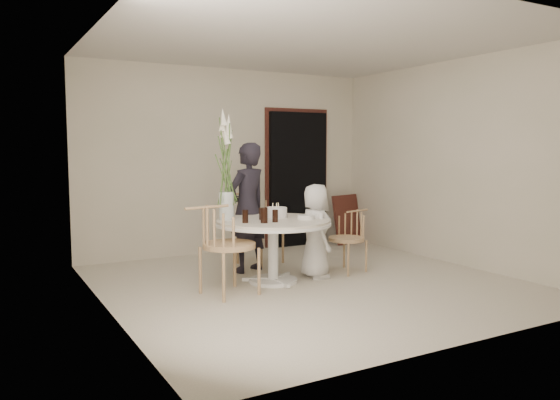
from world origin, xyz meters
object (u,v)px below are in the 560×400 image
chair_far (253,218)px  flower_vase (226,167)px  chair_right (352,232)px  girl (247,208)px  boy (316,231)px  birthday_cake (277,212)px  chair_left (218,237)px  table (273,229)px

chair_far → flower_vase: size_ratio=0.74×
chair_right → girl: size_ratio=0.48×
boy → birthday_cake: boy is taller
chair_far → chair_right: (0.85, -1.07, -0.11)m
chair_left → birthday_cake: chair_left is taller
chair_far → chair_left: chair_left is taller
table → flower_vase: bearing=152.6°
chair_far → chair_left: 1.75m
boy → flower_vase: flower_vase is taller
chair_far → birthday_cake: (-0.17, -0.97, 0.18)m
table → boy: size_ratio=1.19×
boy → flower_vase: 1.31m
chair_right → birthday_cake: (-1.02, 0.11, 0.29)m
girl → boy: bearing=109.7°
chair_right → girl: 1.35m
table → chair_right: bearing=2.3°
chair_left → flower_vase: bearing=-42.5°
girl → chair_right: bearing=132.9°
chair_left → girl: size_ratio=0.60×
flower_vase → girl: bearing=41.5°
birthday_cake → flower_vase: size_ratio=0.20×
table → girl: (-0.01, 0.65, 0.19)m
boy → birthday_cake: 0.52m
boy → girl: bearing=51.7°
chair_right → chair_left: 1.96m
chair_far → flower_vase: bearing=-151.7°
table → girl: size_ratio=0.83×
table → chair_far: chair_far is taller
girl → birthday_cake: bearing=85.9°
chair_far → chair_right: size_ratio=1.22×
chair_left → chair_right: bearing=-91.6°
boy → flower_vase: (-1.03, 0.28, 0.77)m
chair_far → flower_vase: flower_vase is taller
chair_left → boy: boy is taller
girl → birthday_cake: girl is taller
chair_left → girl: (0.77, 0.91, 0.18)m
chair_left → flower_vase: size_ratio=0.77×
girl → birthday_cake: 0.52m
chair_far → birthday_cake: 1.00m
chair_left → boy: 1.36m
chair_right → boy: (-0.60, -0.08, 0.06)m
chair_left → flower_vase: 0.92m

